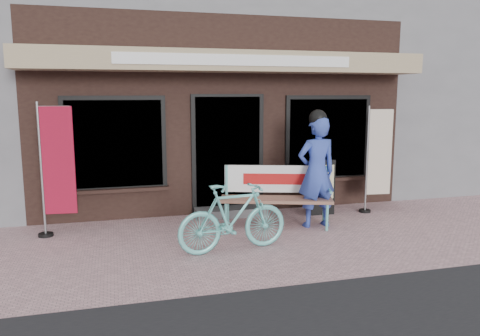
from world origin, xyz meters
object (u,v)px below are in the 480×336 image
object	(u,v)px
bicycle	(233,217)
menu_stand	(321,187)
nobori_cream	(377,158)
person	(317,170)
bench	(276,191)
nobori_red	(56,168)

from	to	relation	value
bicycle	menu_stand	xyz separation A→B (m)	(2.05, 1.52, 0.03)
nobori_cream	bicycle	bearing A→B (deg)	-148.23
nobori_cream	person	bearing A→B (deg)	-151.29
bench	bicycle	world-z (taller)	bench
bench	nobori_red	size ratio (longest dim) A/B	0.91
nobori_red	bicycle	bearing A→B (deg)	-24.05
person	nobori_cream	size ratio (longest dim) A/B	0.98
nobori_red	menu_stand	bearing A→B (deg)	7.17
person	nobori_red	world-z (taller)	nobori_red
bench	person	xyz separation A→B (m)	(0.62, -0.24, 0.37)
bicycle	nobori_red	xyz separation A→B (m)	(-2.46, 1.41, 0.59)
bicycle	nobori_cream	bearing A→B (deg)	-72.95
bench	person	size ratio (longest dim) A/B	0.97
bench	person	bearing A→B (deg)	-3.19
menu_stand	nobori_cream	bearing A→B (deg)	-1.94
bench	nobori_red	world-z (taller)	nobori_red
bicycle	menu_stand	distance (m)	2.55
bench	menu_stand	world-z (taller)	menu_stand
nobori_cream	menu_stand	world-z (taller)	nobori_cream
bicycle	nobori_cream	world-z (taller)	nobori_cream
nobori_cream	bench	bearing A→B (deg)	-163.56
nobori_red	menu_stand	size ratio (longest dim) A/B	2.06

